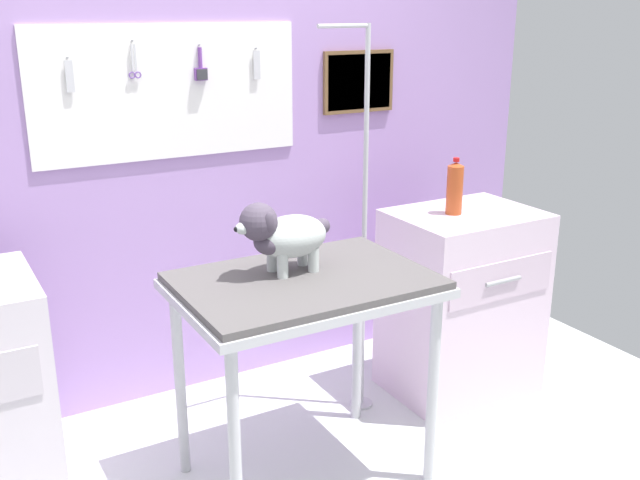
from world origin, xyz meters
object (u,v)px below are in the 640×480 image
object	(u,v)px
grooming_arm	(363,241)
cabinet_right	(461,302)
dog	(282,234)
soda_bottle	(455,188)
grooming_table	(304,300)

from	to	relation	value
grooming_arm	cabinet_right	world-z (taller)	grooming_arm
dog	soda_bottle	size ratio (longest dim) A/B	1.52
soda_bottle	cabinet_right	bearing A→B (deg)	-12.18
dog	soda_bottle	world-z (taller)	soda_bottle
dog	grooming_arm	bearing A→B (deg)	26.92
grooming_arm	dog	xyz separation A→B (m)	(-0.54, -0.27, 0.19)
grooming_table	dog	distance (m)	0.26
grooming_table	cabinet_right	world-z (taller)	cabinet_right
grooming_arm	grooming_table	bearing A→B (deg)	-144.16
grooming_table	dog	xyz separation A→B (m)	(-0.05, 0.08, 0.25)
grooming_arm	cabinet_right	size ratio (longest dim) A/B	1.94
cabinet_right	dog	bearing A→B (deg)	-169.94
grooming_arm	cabinet_right	xyz separation A→B (m)	(0.53, -0.09, -0.37)
dog	cabinet_right	world-z (taller)	dog
grooming_table	dog	world-z (taller)	dog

